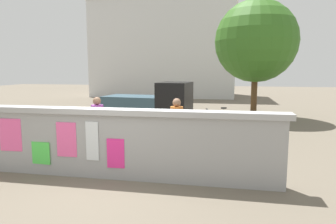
{
  "coord_description": "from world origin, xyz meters",
  "views": [
    {
      "loc": [
        2.35,
        -6.21,
        2.38
      ],
      "look_at": [
        0.73,
        2.09,
        1.2
      ],
      "focal_mm": 32.96,
      "sensor_mm": 36.0,
      "label": 1
    }
  ],
  "objects": [
    {
      "name": "bicycle_far",
      "position": [
        -2.37,
        2.36,
        0.36
      ],
      "size": [
        1.66,
        0.58,
        0.95
      ],
      "color": "black",
      "rests_on": "ground"
    },
    {
      "name": "person_walking",
      "position": [
        1.04,
        1.72,
        0.99
      ],
      "size": [
        0.46,
        0.46,
        1.62
      ],
      "color": "#3F994C",
      "rests_on": "ground"
    },
    {
      "name": "building_background",
      "position": [
        -3.22,
        21.18,
        4.27
      ],
      "size": [
        12.43,
        6.1,
        8.49
      ],
      "color": "silver",
      "rests_on": "ground"
    },
    {
      "name": "bicycle_near",
      "position": [
        2.06,
        5.41,
        0.36
      ],
      "size": [
        1.69,
        0.46,
        0.95
      ],
      "color": "black",
      "rests_on": "ground"
    },
    {
      "name": "tree_roadside",
      "position": [
        3.61,
        9.42,
        3.7
      ],
      "size": [
        3.93,
        3.93,
        5.67
      ],
      "color": "brown",
      "rests_on": "ground"
    },
    {
      "name": "motorcycle",
      "position": [
        2.38,
        3.5,
        0.46
      ],
      "size": [
        1.88,
        0.63,
        0.87
      ],
      "color": "black",
      "rests_on": "ground"
    },
    {
      "name": "ground",
      "position": [
        0.0,
        8.0,
        0.0
      ],
      "size": [
        60.0,
        60.0,
        0.0
      ],
      "primitive_type": "plane",
      "color": "#6B6051"
    },
    {
      "name": "poster_wall",
      "position": [
        -0.01,
        -0.0,
        0.79
      ],
      "size": [
        7.22,
        0.42,
        1.53
      ],
      "color": "#9D9D9D",
      "rests_on": "ground"
    },
    {
      "name": "person_bystander",
      "position": [
        -1.18,
        1.68,
        0.99
      ],
      "size": [
        0.34,
        0.34,
        1.62
      ],
      "color": "#3F994C",
      "rests_on": "ground"
    },
    {
      "name": "auto_rickshaw_truck",
      "position": [
        -0.75,
        6.19,
        0.9
      ],
      "size": [
        3.75,
        1.91,
        1.85
      ],
      "color": "black",
      "rests_on": "ground"
    }
  ]
}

